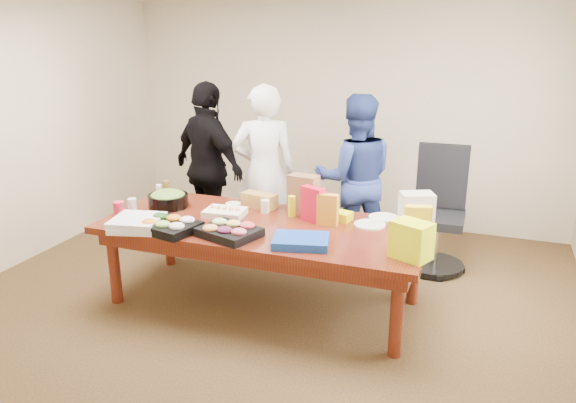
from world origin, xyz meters
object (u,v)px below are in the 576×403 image
at_px(person_center, 264,173).
at_px(person_right, 355,179).
at_px(salad_bowl, 168,201).
at_px(office_chair, 437,214).
at_px(conference_table, 264,264).
at_px(sheet_cake, 225,213).

bearing_deg(person_center, person_right, 171.34).
height_order(person_right, salad_bowl, person_right).
xyz_separation_m(office_chair, person_right, (-0.85, 0.03, 0.27)).
relative_size(person_right, salad_bowl, 4.68).
relative_size(conference_table, person_right, 1.60).
distance_m(person_center, sheet_cake, 0.96).
bearing_deg(office_chair, person_right, 177.75).
xyz_separation_m(person_center, sheet_cake, (0.02, -0.95, -0.14)).
bearing_deg(person_right, salad_bowl, 17.44).
bearing_deg(person_center, office_chair, 163.01).
relative_size(office_chair, person_center, 0.65).
bearing_deg(person_right, office_chair, 158.45).
bearing_deg(salad_bowl, person_right, 37.22).
height_order(person_center, sheet_cake, person_center).
height_order(office_chair, sheet_cake, office_chair).
bearing_deg(conference_table, person_center, 112.22).
distance_m(conference_table, person_right, 1.47).
distance_m(office_chair, salad_bowl, 2.63).
bearing_deg(office_chair, conference_table, -137.29).
distance_m(conference_table, sheet_cake, 0.58).
relative_size(person_right, sheet_cake, 4.96).
distance_m(conference_table, person_center, 1.24).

